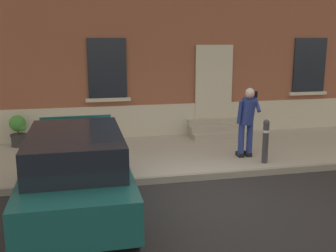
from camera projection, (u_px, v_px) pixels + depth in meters
ground_plane at (199, 197)px, 7.85m from camera, size 80.00×80.00×0.00m
sidewalk at (168, 154)px, 10.50m from camera, size 24.00×3.60×0.15m
curb_edge at (187, 178)px, 8.73m from camera, size 24.00×0.12×0.15m
building_facade at (151, 15)px, 12.09m from camera, size 24.00×1.52×7.50m
entrance_stoop at (216, 129)px, 12.18m from camera, size 1.68×0.96×0.48m
hatchback_car_teal at (77, 170)px, 6.99m from camera, size 1.80×4.07×1.50m
bollard_near_person at (266, 140)px, 9.40m from camera, size 0.15×0.15×1.04m
bollard_far_left at (85, 150)px, 8.53m from camera, size 0.15×0.15×1.04m
person_on_phone at (247, 118)px, 9.75m from camera, size 0.51×0.51×1.74m
planter_charcoal at (18, 130)px, 10.89m from camera, size 0.44×0.44×0.86m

